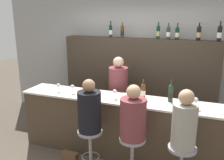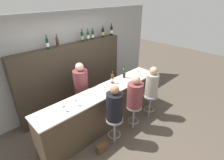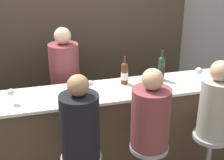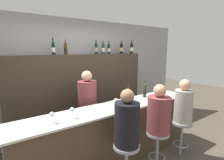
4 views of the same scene
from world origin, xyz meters
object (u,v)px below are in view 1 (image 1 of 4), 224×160
(bar_stool_right, at_px, (182,157))
(bartender, at_px, (118,101))
(wine_bottle_backbar_6, at_px, (220,33))
(bar_stool_left, at_px, (90,139))
(guest_seated_left, at_px, (89,110))
(guest_seated_middle, at_px, (133,117))
(wine_glass_3, at_px, (195,100))
(wine_bottle_backbar_4, at_px, (177,33))
(wine_bottle_backbar_2, at_px, (158,32))
(wine_bottle_backbar_3, at_px, (168,33))
(wine_glass_2, at_px, (115,92))
(guest_seated_right, at_px, (184,123))
(wine_glass_0, at_px, (58,86))
(wine_bottle_backbar_5, at_px, (199,33))
(bar_stool_middle, at_px, (132,147))
(wine_bottle_counter_1, at_px, (171,93))
(wine_bottle_backbar_0, at_px, (111,31))
(handbag, at_px, (70,158))
(wine_glass_1, at_px, (72,87))
(wine_bottle_counter_0, at_px, (143,91))
(wine_bottle_backbar_1, at_px, (122,31))

(bar_stool_right, relative_size, bartender, 0.42)
(wine_bottle_backbar_6, bearing_deg, bar_stool_left, -133.06)
(guest_seated_left, xyz_separation_m, guest_seated_middle, (0.65, 0.00, -0.01))
(wine_glass_3, xyz_separation_m, guest_seated_middle, (-0.76, -0.51, -0.15))
(wine_bottle_backbar_4, distance_m, wine_bottle_backbar_6, 0.72)
(wine_bottle_backbar_2, distance_m, bar_stool_left, 2.40)
(bar_stool_left, bearing_deg, bar_stool_right, 0.00)
(wine_bottle_backbar_6, height_order, bar_stool_right, wine_bottle_backbar_6)
(wine_bottle_backbar_3, height_order, wine_glass_2, wine_bottle_backbar_3)
(wine_glass_3, relative_size, guest_seated_right, 0.22)
(guest_seated_right, bearing_deg, guest_seated_middle, 180.00)
(wine_bottle_backbar_4, height_order, bar_stool_left, wine_bottle_backbar_4)
(wine_bottle_backbar_2, height_order, guest_seated_right, wine_bottle_backbar_2)
(wine_bottle_backbar_4, distance_m, wine_glass_0, 2.37)
(wine_bottle_backbar_3, relative_size, wine_bottle_backbar_5, 0.97)
(wine_bottle_backbar_2, height_order, wine_bottle_backbar_3, wine_bottle_backbar_2)
(wine_bottle_backbar_4, xyz_separation_m, bartender, (-0.93, -0.63, -1.24))
(guest_seated_middle, bearing_deg, bar_stool_middle, 0.00)
(wine_bottle_counter_1, height_order, bar_stool_right, wine_bottle_counter_1)
(wine_bottle_backbar_2, xyz_separation_m, bar_stool_left, (-0.61, -1.81, -1.45))
(wine_bottle_backbar_0, relative_size, wine_bottle_backbar_3, 1.06)
(bar_stool_middle, relative_size, handbag, 2.49)
(wine_bottle_backbar_3, xyz_separation_m, wine_glass_2, (-0.60, -1.29, -0.84))
(wine_glass_1, relative_size, guest_seated_left, 0.20)
(wine_bottle_backbar_0, relative_size, bartender, 0.21)
(wine_bottle_counter_0, bearing_deg, bartender, 139.96)
(wine_bottle_backbar_1, relative_size, handbag, 1.17)
(wine_bottle_backbar_0, relative_size, wine_bottle_backbar_2, 1.02)
(wine_bottle_backbar_1, xyz_separation_m, bar_stool_left, (0.11, -1.81, -1.44))
(wine_bottle_backbar_1, bearing_deg, wine_bottle_backbar_3, -0.00)
(wine_bottle_counter_0, bearing_deg, wine_bottle_backbar_6, 46.27)
(wine_bottle_backbar_6, xyz_separation_m, guest_seated_left, (-1.69, -1.81, -0.99))
(wine_bottle_backbar_1, bearing_deg, wine_glass_3, -40.44)
(wine_bottle_backbar_2, bearing_deg, wine_bottle_backbar_4, -0.00)
(wine_bottle_counter_1, height_order, bar_stool_middle, wine_bottle_counter_1)
(bar_stool_left, distance_m, bartender, 1.19)
(wine_bottle_backbar_0, distance_m, bar_stool_left, 2.34)
(wine_bottle_backbar_4, distance_m, guest_seated_right, 2.08)
(wine_glass_0, bearing_deg, guest_seated_left, -31.70)
(wine_glass_0, relative_size, guest_seated_middle, 0.19)
(wine_bottle_backbar_1, xyz_separation_m, wine_bottle_backbar_6, (1.80, -0.00, 0.02))
(guest_seated_middle, distance_m, handbag, 1.33)
(bar_stool_left, xyz_separation_m, bar_stool_right, (1.31, 0.00, 0.00))
(wine_bottle_backbar_2, bearing_deg, handbag, -118.31)
(wine_bottle_backbar_1, height_order, guest_seated_middle, wine_bottle_backbar_1)
(guest_seated_left, height_order, bar_stool_middle, guest_seated_left)
(wine_bottle_counter_1, relative_size, wine_glass_2, 2.22)
(bar_stool_middle, bearing_deg, guest_seated_middle, 0.00)
(wine_bottle_backbar_3, distance_m, guest_seated_middle, 2.06)
(wine_glass_2, relative_size, bartender, 0.10)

